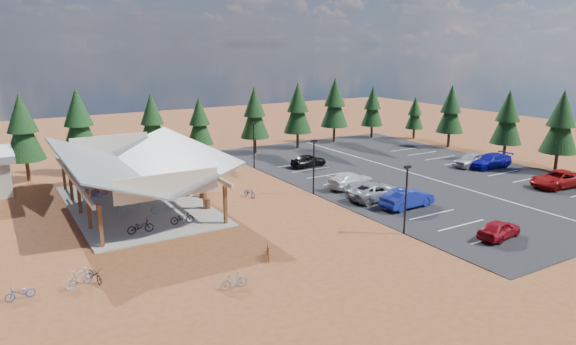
{
  "coord_description": "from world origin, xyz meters",
  "views": [
    {
      "loc": [
        -20.55,
        -36.08,
        13.52
      ],
      "look_at": [
        3.89,
        4.75,
        1.62
      ],
      "focal_mm": 32.0,
      "sensor_mm": 36.0,
      "label": 1
    }
  ],
  "objects": [
    {
      "name": "ground",
      "position": [
        0.0,
        0.0,
        0.0
      ],
      "size": [
        140.0,
        140.0,
        0.0
      ],
      "primitive_type": "plane",
      "color": "brown",
      "rests_on": "ground"
    },
    {
      "name": "asphalt_lot",
      "position": [
        18.5,
        3.0,
        0.02
      ],
      "size": [
        27.0,
        44.0,
        0.04
      ],
      "primitive_type": "cube",
      "color": "black",
      "rests_on": "ground"
    },
    {
      "name": "concrete_pad",
      "position": [
        -10.0,
        7.0,
        0.05
      ],
      "size": [
        10.6,
        18.6,
        0.1
      ],
      "primitive_type": "cube",
      "color": "gray",
      "rests_on": "ground"
    },
    {
      "name": "bike_pavilion",
      "position": [
        -10.0,
        7.0,
        3.82
      ],
      "size": [
        11.65,
        19.4,
        4.97
      ],
      "color": "#532E17",
      "rests_on": "concrete_pad"
    },
    {
      "name": "lamp_post_0",
      "position": [
        5.0,
        -10.0,
        2.98
      ],
      "size": [
        0.5,
        0.25,
        5.14
      ],
      "color": "black",
      "rests_on": "ground"
    },
    {
      "name": "lamp_post_1",
      "position": [
        5.0,
        2.0,
        2.98
      ],
      "size": [
        0.5,
        0.25,
        5.14
      ],
      "color": "black",
      "rests_on": "ground"
    },
    {
      "name": "lamp_post_2",
      "position": [
        5.0,
        14.0,
        2.98
      ],
      "size": [
        0.5,
        0.25,
        5.14
      ],
      "color": "black",
      "rests_on": "ground"
    },
    {
      "name": "trash_bin_0",
      "position": [
        -5.22,
        2.86,
        0.45
      ],
      "size": [
        0.6,
        0.6,
        0.9
      ],
      "primitive_type": "cylinder",
      "color": "#4E2D1B",
      "rests_on": "ground"
    },
    {
      "name": "trash_bin_1",
      "position": [
        -4.24,
        6.27,
        0.45
      ],
      "size": [
        0.6,
        0.6,
        0.9
      ],
      "primitive_type": "cylinder",
      "color": "#4E2D1B",
      "rests_on": "ground"
    },
    {
      "name": "pine_1",
      "position": [
        -17.26,
        21.02,
        5.46
      ],
      "size": [
        3.83,
        3.83,
        8.93
      ],
      "color": "#382314",
      "rests_on": "ground"
    },
    {
      "name": "pine_2",
      "position": [
        -11.87,
        21.65,
        5.61
      ],
      "size": [
        3.94,
        3.94,
        9.18
      ],
      "color": "#382314",
      "rests_on": "ground"
    },
    {
      "name": "pine_3",
      "position": [
        -3.76,
        22.65,
        4.96
      ],
      "size": [
        3.49,
        3.49,
        8.13
      ],
      "color": "#382314",
      "rests_on": "ground"
    },
    {
      "name": "pine_4",
      "position": [
        1.63,
        21.59,
        4.58
      ],
      "size": [
        3.22,
        3.22,
        7.5
      ],
      "color": "#382314",
      "rests_on": "ground"
    },
    {
      "name": "pine_5",
      "position": [
        8.8,
        21.1,
        5.21
      ],
      "size": [
        3.66,
        3.66,
        8.52
      ],
      "color": "#382314",
      "rests_on": "ground"
    },
    {
      "name": "pine_6",
      "position": [
        15.33,
        21.34,
        5.33
      ],
      "size": [
        3.75,
        3.75,
        8.73
      ],
      "color": "#382314",
      "rests_on": "ground"
    },
    {
      "name": "pine_7",
      "position": [
        22.25,
        22.6,
        5.55
      ],
      "size": [
        3.9,
        3.9,
        9.09
      ],
      "color": "#382314",
      "rests_on": "ground"
    },
    {
      "name": "pine_8",
      "position": [
        28.94,
        22.33,
        4.66
      ],
      "size": [
        3.28,
        3.28,
        7.64
      ],
      "color": "#382314",
      "rests_on": "ground"
    },
    {
      "name": "pine_10",
      "position": [
        32.39,
        -4.44,
        5.47
      ],
      "size": [
        3.84,
        3.84,
        8.96
      ],
      "color": "#382314",
      "rests_on": "ground"
    },
    {
      "name": "pine_11",
      "position": [
        32.68,
        2.28,
        5.15
      ],
      "size": [
        3.62,
        3.62,
        8.44
      ],
      "color": "#382314",
      "rests_on": "ground"
    },
    {
      "name": "pine_12",
      "position": [
        33.18,
        11.37,
        5.12
      ],
      "size": [
        3.6,
        3.6,
        8.39
      ],
      "color": "#382314",
      "rests_on": "ground"
    },
    {
      "name": "pine_13",
      "position": [
        33.9,
        18.65,
        3.77
      ],
      "size": [
        2.66,
        2.66,
        6.19
      ],
      "color": "#382314",
      "rests_on": "ground"
    },
    {
      "name": "bike_0",
      "position": [
        -11.65,
        -0.19,
        0.6
      ],
      "size": [
        1.93,
        0.73,
        1.0
      ],
      "primitive_type": "imported",
      "rotation": [
        0.0,
        0.0,
        1.54
      ],
      "color": "black",
      "rests_on": "concrete_pad"
    },
    {
      "name": "bike_1",
      "position": [
        -11.11,
        5.41,
        0.6
      ],
      "size": [
        1.72,
        0.76,
        1.0
      ],
      "primitive_type": "imported",
      "rotation": [
        0.0,
        0.0,
        1.75
      ],
      "color": "#A0A5A9",
      "rests_on": "concrete_pad"
    },
    {
      "name": "bike_2",
      "position": [
        -12.97,
        10.53,
        0.52
      ],
      "size": [
        1.6,
        0.57,
        0.84
      ],
      "primitive_type": "imported",
      "rotation": [
        0.0,
        0.0,
        1.58
      ],
      "color": "#203A9F",
      "rests_on": "concrete_pad"
    },
    {
      "name": "bike_3",
      "position": [
        -12.2,
        11.44,
        0.61
      ],
      "size": [
        1.77,
        0.85,
        1.02
      ],
      "primitive_type": "imported",
      "rotation": [
        0.0,
        0.0,
        1.8
      ],
      "color": "#A00E0A",
      "rests_on": "concrete_pad"
    },
    {
      "name": "bike_4",
      "position": [
        -8.34,
        0.21,
        0.57
      ],
      "size": [
        1.86,
        0.91,
        0.93
      ],
      "primitive_type": "imported",
      "rotation": [
        0.0,
        0.0,
        1.4
      ],
      "color": "black",
      "rests_on": "concrete_pad"
    },
    {
      "name": "bike_5",
      "position": [
        -8.97,
        3.45,
        0.58
      ],
      "size": [
        1.64,
        0.88,
        0.95
      ],
      "primitive_type": "imported",
      "rotation": [
        0.0,
        0.0,
        1.28
      ],
      "color": "#9EA1A6",
      "rests_on": "concrete_pad"
    },
    {
      "name": "bike_6",
      "position": [
        -8.03,
        10.69,
        0.58
      ],
      "size": [
        1.93,
        1.01,
        0.97
      ],
      "primitive_type": "imported",
      "rotation": [
        0.0,
        0.0,
        1.78
      ],
      "color": "#2159A0",
      "rests_on": "concrete_pad"
    },
    {
      "name": "bike_7",
      "position": [
        -7.81,
        11.87,
        0.57
      ],
      "size": [
        1.61,
        0.66,
        0.94
      ],
      "primitive_type": "imported",
      "rotation": [
        0.0,
        0.0,
        1.43
      ],
      "color": "maroon",
      "rests_on": "concrete_pad"
    },
    {
      "name": "bike_8",
      "position": [
        -16.05,
        -6.51,
        0.45
      ],
      "size": [
        0.97,
        1.79,
        0.89
      ],
      "primitive_type": "imported",
      "rotation": [
        0.0,
        0.0,
        0.23
      ],
      "color": "black",
      "rests_on": "ground"
    },
    {
      "name": "bike_9",
      "position": [
        -16.95,
        -6.76,
        0.55
      ],
      "size": [
        1.88,
        1.25,
        1.1
      ],
      "primitive_type": "imported",
      "rotation": [
        0.0,
        0.0,
        2.01
      ],
      "color": "#929399",
      "rests_on": "ground"
    },
    {
      "name": "bike_10",
      "position": [
        -19.99,
        -6.75,
        0.4
      ],
      "size": [
        1.56,
        0.64,
        0.8
      ],
      "primitive_type": "imported",
      "rotation": [
        0.0,
        0.0,
        4.78
      ],
      "color": "navy",
      "rests_on": "ground"
    },
    {
      "name": "bike_11",
      "position": [
        -5.75,
        -8.84,
        0.47
      ],
      "size": [
        1.03,
        1.61,
        0.94
      ],
      "primitive_type": "imported",
      "rotation": [
        0.0,
        0.0,
        -0.41
      ],
      "color": "maroon",
      "rests_on": "ground"
    },
    {
      "name": "bike_13",
      "position": [
        -9.42,
        -11.53,
        0.49
      ],
      "size": [
        1.64,
        0.49,
        0.98
      ],
      "primitive_type": "imported",
      "rotation": [
        0.0,
        0.0,
        4.7
      ],
      "color": "gray",
      "rests_on": "ground"
    },
    {
      "name": "bike_14",
      "position": [
        -0.49,
        4.24,
        0.44
      ],
      "size": [
        0.82,
        1.75,
        0.88
      ],
      "primitive_type": "imported",
      "rotation": [
        0.0,
        0.0,
        0.14
      ],
      "color": "navy",
      "rests_on": "ground"
    },
    {
      "name": "bike_15",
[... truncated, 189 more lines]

